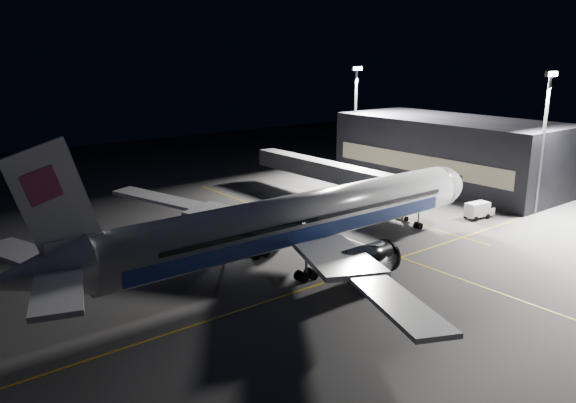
{
  "coord_description": "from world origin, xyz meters",
  "views": [
    {
      "loc": [
        -38.46,
        -46.16,
        23.0
      ],
      "look_at": [
        1.5,
        4.46,
        6.0
      ],
      "focal_mm": 35.0,
      "sensor_mm": 36.0,
      "label": 1
    }
  ],
  "objects_px": {
    "floodlight_mast_north": "(356,110)",
    "baggage_tug": "(230,234)",
    "safety_cone_a": "(248,230)",
    "safety_cone_b": "(312,242)",
    "jet_bridge": "(336,173)",
    "airliner": "(295,221)",
    "service_truck": "(479,210)",
    "floodlight_mast_south": "(544,131)",
    "safety_cone_c": "(223,265)"
  },
  "relations": [
    {
      "from": "safety_cone_a",
      "to": "safety_cone_c",
      "type": "xyz_separation_m",
      "value": [
        -9.4,
        -9.01,
        0.05
      ]
    },
    {
      "from": "airliner",
      "to": "service_truck",
      "type": "relative_size",
      "value": 12.72
    },
    {
      "from": "airliner",
      "to": "service_truck",
      "type": "xyz_separation_m",
      "value": [
        32.51,
        -2.17,
        -3.89
      ]
    },
    {
      "from": "airliner",
      "to": "baggage_tug",
      "type": "height_order",
      "value": "airliner"
    },
    {
      "from": "floodlight_mast_south",
      "to": "baggage_tug",
      "type": "relative_size",
      "value": 7.02
    },
    {
      "from": "floodlight_mast_south",
      "to": "baggage_tug",
      "type": "bearing_deg",
      "value": 157.28
    },
    {
      "from": "floodlight_mast_north",
      "to": "baggage_tug",
      "type": "height_order",
      "value": "floodlight_mast_north"
    },
    {
      "from": "airliner",
      "to": "safety_cone_a",
      "type": "relative_size",
      "value": 119.73
    },
    {
      "from": "jet_bridge",
      "to": "floodlight_mast_south",
      "type": "xyz_separation_m",
      "value": [
        18.0,
        -24.07,
        7.79
      ]
    },
    {
      "from": "floodlight_mast_north",
      "to": "floodlight_mast_south",
      "type": "bearing_deg",
      "value": -90.0
    },
    {
      "from": "floodlight_mast_south",
      "to": "safety_cone_b",
      "type": "bearing_deg",
      "value": 164.03
    },
    {
      "from": "safety_cone_a",
      "to": "safety_cone_c",
      "type": "height_order",
      "value": "safety_cone_c"
    },
    {
      "from": "service_truck",
      "to": "safety_cone_c",
      "type": "bearing_deg",
      "value": 177.96
    },
    {
      "from": "safety_cone_b",
      "to": "jet_bridge",
      "type": "bearing_deg",
      "value": 39.61
    },
    {
      "from": "service_truck",
      "to": "floodlight_mast_south",
      "type": "bearing_deg",
      "value": -17.34
    },
    {
      "from": "service_truck",
      "to": "baggage_tug",
      "type": "xyz_separation_m",
      "value": [
        -33.6,
        13.81,
        -0.47
      ]
    },
    {
      "from": "safety_cone_a",
      "to": "safety_cone_b",
      "type": "xyz_separation_m",
      "value": [
        3.61,
        -9.01,
        0.07
      ]
    },
    {
      "from": "service_truck",
      "to": "safety_cone_c",
      "type": "height_order",
      "value": "service_truck"
    },
    {
      "from": "airliner",
      "to": "safety_cone_a",
      "type": "distance_m",
      "value": 14.12
    },
    {
      "from": "floodlight_mast_south",
      "to": "safety_cone_c",
      "type": "relative_size",
      "value": 33.68
    },
    {
      "from": "baggage_tug",
      "to": "safety_cone_a",
      "type": "bearing_deg",
      "value": 43.72
    },
    {
      "from": "service_truck",
      "to": "safety_cone_b",
      "type": "distance_m",
      "value": 27.14
    },
    {
      "from": "service_truck",
      "to": "safety_cone_c",
      "type": "distance_m",
      "value": 39.92
    },
    {
      "from": "floodlight_mast_north",
      "to": "safety_cone_a",
      "type": "distance_m",
      "value": 44.68
    },
    {
      "from": "airliner",
      "to": "floodlight_mast_north",
      "type": "height_order",
      "value": "floodlight_mast_north"
    },
    {
      "from": "safety_cone_b",
      "to": "airliner",
      "type": "bearing_deg",
      "value": -146.71
    },
    {
      "from": "jet_bridge",
      "to": "safety_cone_c",
      "type": "height_order",
      "value": "jet_bridge"
    },
    {
      "from": "jet_bridge",
      "to": "service_truck",
      "type": "height_order",
      "value": "jet_bridge"
    },
    {
      "from": "floodlight_mast_north",
      "to": "safety_cone_b",
      "type": "relative_size",
      "value": 31.5
    },
    {
      "from": "floodlight_mast_north",
      "to": "safety_cone_b",
      "type": "height_order",
      "value": "floodlight_mast_north"
    },
    {
      "from": "safety_cone_a",
      "to": "service_truck",
      "type": "bearing_deg",
      "value": -26.81
    },
    {
      "from": "floodlight_mast_north",
      "to": "safety_cone_b",
      "type": "xyz_separation_m",
      "value": [
        -34.98,
        -27.99,
        -12.04
      ]
    },
    {
      "from": "safety_cone_a",
      "to": "safety_cone_b",
      "type": "distance_m",
      "value": 9.71
    },
    {
      "from": "floodlight_mast_north",
      "to": "safety_cone_a",
      "type": "bearing_deg",
      "value": -153.82
    },
    {
      "from": "baggage_tug",
      "to": "safety_cone_b",
      "type": "xyz_separation_m",
      "value": [
        7.18,
        -7.64,
        -0.48
      ]
    },
    {
      "from": "baggage_tug",
      "to": "jet_bridge",
      "type": "bearing_deg",
      "value": 37.6
    },
    {
      "from": "jet_bridge",
      "to": "baggage_tug",
      "type": "height_order",
      "value": "jet_bridge"
    },
    {
      "from": "airliner",
      "to": "jet_bridge",
      "type": "distance_m",
      "value": 29.31
    },
    {
      "from": "service_truck",
      "to": "safety_cone_b",
      "type": "relative_size",
      "value": 7.36
    },
    {
      "from": "floodlight_mast_north",
      "to": "safety_cone_c",
      "type": "bearing_deg",
      "value": -149.76
    },
    {
      "from": "airliner",
      "to": "floodlight_mast_south",
      "type": "xyz_separation_m",
      "value": [
        41.08,
        -6.01,
        7.21
      ]
    },
    {
      "from": "airliner",
      "to": "safety_cone_c",
      "type": "relative_size",
      "value": 100.03
    },
    {
      "from": "baggage_tug",
      "to": "safety_cone_a",
      "type": "height_order",
      "value": "baggage_tug"
    },
    {
      "from": "jet_bridge",
      "to": "floodlight_mast_south",
      "type": "bearing_deg",
      "value": -53.21
    },
    {
      "from": "jet_bridge",
      "to": "floodlight_mast_north",
      "type": "height_order",
      "value": "floodlight_mast_north"
    },
    {
      "from": "service_truck",
      "to": "airliner",
      "type": "bearing_deg",
      "value": -176.96
    },
    {
      "from": "floodlight_mast_south",
      "to": "safety_cone_c",
      "type": "height_order",
      "value": "floodlight_mast_south"
    },
    {
      "from": "floodlight_mast_south",
      "to": "baggage_tug",
      "type": "xyz_separation_m",
      "value": [
        -42.17,
        17.66,
        -11.57
      ]
    },
    {
      "from": "safety_cone_b",
      "to": "safety_cone_c",
      "type": "distance_m",
      "value": 13.02
    },
    {
      "from": "jet_bridge",
      "to": "safety_cone_a",
      "type": "xyz_separation_m",
      "value": [
        -20.6,
        -5.05,
        -4.33
      ]
    }
  ]
}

